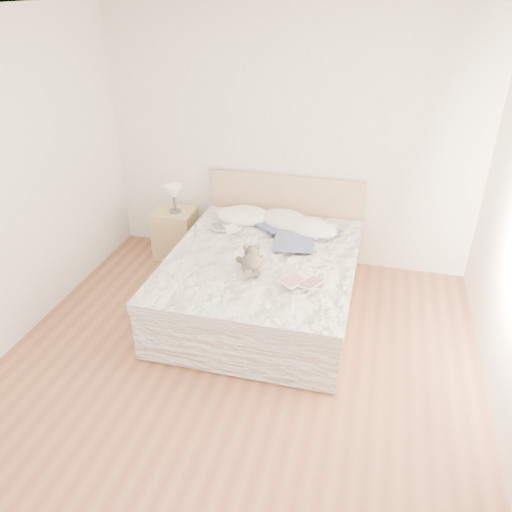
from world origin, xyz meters
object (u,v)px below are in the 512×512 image
childrens_book (302,282)px  nightstand (176,233)px  photo_book (225,229)px  bed (264,278)px  teddy_bear (251,268)px  table_lamp (174,193)px

childrens_book → nightstand: bearing=172.0°
nightstand → photo_book: (0.75, -0.43, 0.35)m
bed → photo_book: bearing=146.9°
teddy_bear → photo_book: bearing=102.7°
childrens_book → photo_book: bearing=167.4°
table_lamp → childrens_book: 2.07m
bed → childrens_book: 0.74m
bed → table_lamp: size_ratio=6.89×
bed → childrens_book: (0.45, -0.50, 0.32)m
bed → photo_book: (-0.49, 0.32, 0.32)m
childrens_book → teddy_bear: (-0.46, 0.08, 0.02)m
bed → teddy_bear: bearing=-92.2°
bed → childrens_book: size_ratio=6.48×
table_lamp → bed: bearing=-31.1°
table_lamp → teddy_bear: (1.19, -1.15, -0.13)m
bed → table_lamp: 1.49m
teddy_bear → nightstand: bearing=116.3°
table_lamp → photo_book: bearing=-29.6°
bed → teddy_bear: size_ratio=6.74×
table_lamp → teddy_bear: 1.66m
bed → nightstand: (-1.24, 0.75, -0.03)m
teddy_bear → childrens_book: bearing=-29.6°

